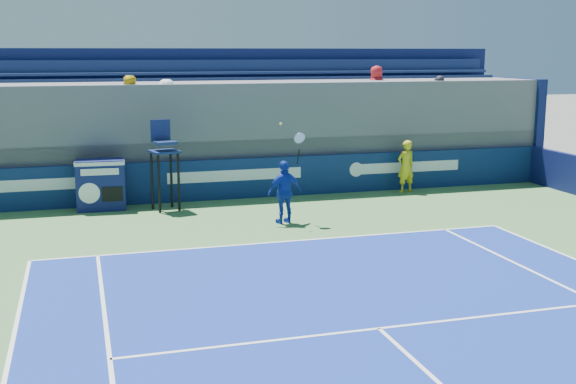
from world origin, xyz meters
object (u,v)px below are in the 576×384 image
object	(u,v)px
tennis_player	(285,192)
umpire_chair	(164,155)
ball_person	(406,166)
match_clock	(101,183)

from	to	relation	value
tennis_player	umpire_chair	bearing A→B (deg)	138.05
ball_person	umpire_chair	world-z (taller)	umpire_chair
ball_person	umpire_chair	xyz separation A→B (m)	(-7.43, -0.46, 0.71)
ball_person	match_clock	xyz separation A→B (m)	(-9.12, 0.06, -0.08)
match_clock	tennis_player	distance (m)	5.31
ball_person	umpire_chair	bearing A→B (deg)	-6.80
match_clock	umpire_chair	world-z (taller)	umpire_chair
umpire_chair	tennis_player	xyz separation A→B (m)	(2.72, -2.44, -0.71)
ball_person	match_clock	distance (m)	9.12
ball_person	tennis_player	xyz separation A→B (m)	(-4.71, -2.90, 0.00)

